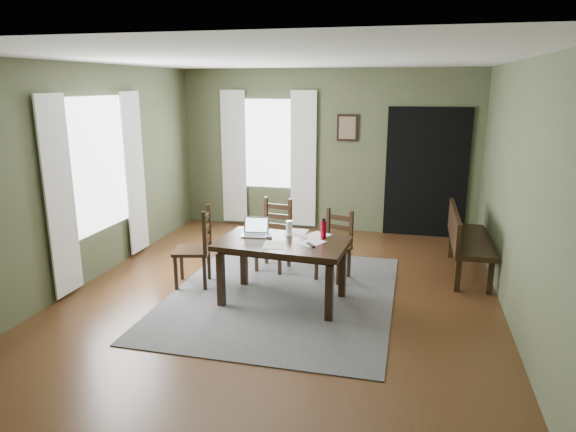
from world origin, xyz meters
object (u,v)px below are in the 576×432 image
(dining_table, at_px, (283,249))
(chair_end, at_px, (196,248))
(chair_back_right, at_px, (335,246))
(bench, at_px, (465,236))
(laptop, at_px, (256,230))
(chair_back_left, at_px, (274,236))
(water_bottle, at_px, (323,229))

(dining_table, distance_m, chair_end, 1.19)
(dining_table, relative_size, chair_back_right, 1.71)
(bench, relative_size, laptop, 4.75)
(laptop, bearing_deg, bench, 20.45)
(chair_back_left, height_order, water_bottle, water_bottle)
(water_bottle, bearing_deg, bench, 36.18)
(dining_table, xyz_separation_m, chair_back_left, (-0.39, 1.04, -0.18))
(chair_back_right, bearing_deg, chair_back_left, -173.16)
(chair_end, relative_size, bench, 0.65)
(chair_back_right, height_order, water_bottle, water_bottle)
(bench, xyz_separation_m, water_bottle, (-1.66, -1.22, 0.32))
(chair_back_right, relative_size, laptop, 2.73)
(chair_back_right, bearing_deg, chair_end, -140.47)
(dining_table, xyz_separation_m, laptop, (-0.37, 0.17, 0.14))
(chair_end, relative_size, chair_back_right, 1.12)
(dining_table, distance_m, water_bottle, 0.52)
(chair_back_right, relative_size, bench, 0.58)
(chair_back_right, distance_m, laptop, 1.15)
(dining_table, bearing_deg, chair_back_left, 114.44)
(chair_end, distance_m, chair_back_right, 1.75)
(bench, height_order, water_bottle, water_bottle)
(chair_back_right, bearing_deg, bench, 37.03)
(water_bottle, bearing_deg, chair_back_right, 86.33)
(dining_table, height_order, bench, bench)
(laptop, bearing_deg, chair_end, 168.46)
(dining_table, xyz_separation_m, chair_end, (-1.16, 0.23, -0.16))
(laptop, relative_size, water_bottle, 1.38)
(bench, xyz_separation_m, laptop, (-2.46, -1.28, 0.27))
(dining_table, height_order, chair_back_left, chair_back_left)
(dining_table, xyz_separation_m, water_bottle, (0.42, 0.23, 0.20))
(laptop, bearing_deg, water_bottle, -2.82)
(chair_end, relative_size, laptop, 3.06)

